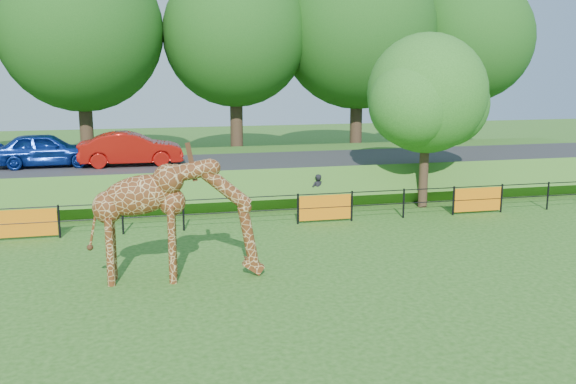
% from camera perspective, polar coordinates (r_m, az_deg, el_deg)
% --- Properties ---
extents(ground, '(90.00, 90.00, 0.00)m').
position_cam_1_polar(ground, '(14.87, 0.94, -10.65)').
color(ground, '#265816').
rests_on(ground, ground).
extents(giraffe, '(4.54, 1.20, 3.20)m').
position_cam_1_polar(giraffe, '(16.82, -9.84, -2.47)').
color(giraffe, '#5D2D13').
rests_on(giraffe, ground).
extents(perimeter_fence, '(28.07, 0.10, 1.10)m').
position_cam_1_polar(perimeter_fence, '(22.21, -4.12, -1.77)').
color(perimeter_fence, black).
rests_on(perimeter_fence, ground).
extents(embankment, '(40.00, 9.00, 1.30)m').
position_cam_1_polar(embankment, '(29.48, -6.46, 1.63)').
color(embankment, '#265816').
rests_on(embankment, ground).
extents(road, '(40.00, 5.00, 0.12)m').
position_cam_1_polar(road, '(27.89, -6.12, 2.57)').
color(road, '#2B2B2E').
rests_on(road, embankment).
extents(car_blue, '(4.16, 1.75, 1.40)m').
position_cam_1_polar(car_blue, '(28.13, -20.76, 3.54)').
color(car_blue, '#1335A1').
rests_on(car_blue, road).
extents(car_red, '(4.23, 1.50, 1.39)m').
position_cam_1_polar(car_red, '(27.42, -13.79, 3.75)').
color(car_red, '#BA140D').
rests_on(car_red, road).
extents(visitor, '(0.59, 0.48, 1.40)m').
position_cam_1_polar(visitor, '(24.85, 2.64, 0.00)').
color(visitor, black).
rests_on(visitor, ground).
extents(tree_east, '(5.40, 4.71, 6.76)m').
position_cam_1_polar(tree_east, '(25.52, 12.39, 8.16)').
color(tree_east, '#372518').
rests_on(tree_east, ground).
extents(bg_tree_line, '(37.30, 8.80, 11.82)m').
position_cam_1_polar(bg_tree_line, '(35.80, -4.90, 13.86)').
color(bg_tree_line, '#372518').
rests_on(bg_tree_line, ground).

